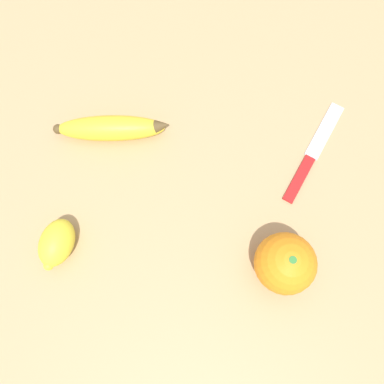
# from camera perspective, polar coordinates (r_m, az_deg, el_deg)

# --- Properties ---
(ground_plane) EXTENTS (3.00, 3.00, 0.00)m
(ground_plane) POSITION_cam_1_polar(r_m,az_deg,el_deg) (0.57, -1.54, -1.61)
(ground_plane) COLOR tan
(banana) EXTENTS (0.10, 0.18, 0.04)m
(banana) POSITION_cam_1_polar(r_m,az_deg,el_deg) (0.61, -12.06, 9.49)
(banana) COLOR yellow
(banana) RESTS_ON ground_plane
(orange) EXTENTS (0.08, 0.08, 0.08)m
(orange) POSITION_cam_1_polar(r_m,az_deg,el_deg) (0.53, 13.99, -10.49)
(orange) COLOR orange
(orange) RESTS_ON ground_plane
(lemon) EXTENTS (0.08, 0.05, 0.05)m
(lemon) POSITION_cam_1_polar(r_m,az_deg,el_deg) (0.57, -19.92, -7.32)
(lemon) COLOR yellow
(lemon) RESTS_ON ground_plane
(paring_knife) EXTENTS (0.19, 0.05, 0.01)m
(paring_knife) POSITION_cam_1_polar(r_m,az_deg,el_deg) (0.63, 17.81, 5.43)
(paring_knife) COLOR silver
(paring_knife) RESTS_ON ground_plane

